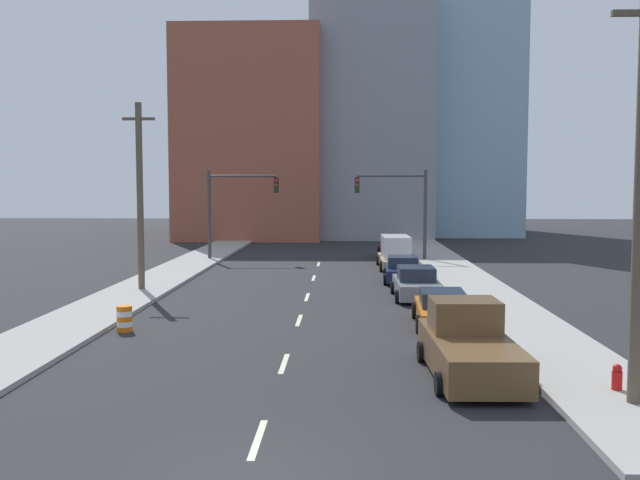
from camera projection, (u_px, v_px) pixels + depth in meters
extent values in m
plane|color=#262628|center=(244.00, 478.00, 13.06)|extent=(200.00, 200.00, 0.00)
cube|color=#9E9B93|center=(219.00, 249.00, 58.40)|extent=(3.33, 90.40, 0.17)
cube|color=#9E9B93|center=(428.00, 250.00, 57.78)|extent=(3.33, 90.40, 0.17)
cube|color=beige|center=(258.00, 439.00, 15.05)|extent=(0.16, 2.40, 0.01)
cube|color=beige|center=(284.00, 363.00, 21.41)|extent=(0.16, 2.40, 0.01)
cube|color=beige|center=(299.00, 320.00, 28.23)|extent=(0.16, 2.40, 0.01)
cube|color=beige|center=(307.00, 297.00, 34.06)|extent=(0.16, 2.40, 0.01)
cube|color=beige|center=(314.00, 278.00, 41.03)|extent=(0.16, 2.40, 0.01)
cube|color=beige|center=(318.00, 264.00, 48.16)|extent=(0.16, 2.40, 0.01)
cube|color=#9E513D|center=(255.00, 138.00, 73.33)|extent=(14.00, 16.00, 20.25)
cube|color=gray|center=(369.00, 125.00, 76.75)|extent=(12.00, 20.00, 23.64)
cube|color=#8CADC6|center=(449.00, 48.00, 79.72)|extent=(13.00, 20.00, 41.39)
cylinder|color=#38383D|center=(209.00, 216.00, 50.22)|extent=(0.24, 0.24, 6.37)
cylinder|color=#38383D|center=(242.00, 176.00, 49.92)|extent=(4.76, 0.16, 0.16)
cube|color=black|center=(276.00, 185.00, 49.88)|extent=(0.34, 0.32, 1.10)
cylinder|color=red|center=(276.00, 180.00, 49.69)|extent=(0.22, 0.04, 0.22)
cylinder|color=#593F0C|center=(276.00, 185.00, 49.71)|extent=(0.22, 0.04, 0.22)
cylinder|color=#0C3F14|center=(276.00, 190.00, 49.74)|extent=(0.22, 0.04, 0.22)
cylinder|color=#38383D|center=(425.00, 216.00, 49.67)|extent=(0.24, 0.24, 6.37)
cylinder|color=#38383D|center=(391.00, 176.00, 49.54)|extent=(4.76, 0.16, 0.16)
cube|color=black|center=(357.00, 185.00, 49.68)|extent=(0.34, 0.32, 1.10)
cylinder|color=red|center=(357.00, 180.00, 49.48)|extent=(0.22, 0.04, 0.22)
cylinder|color=#593F0C|center=(357.00, 185.00, 49.51)|extent=(0.22, 0.04, 0.22)
cylinder|color=#0C3F14|center=(357.00, 190.00, 49.53)|extent=(0.22, 0.04, 0.22)
cylinder|color=brown|center=(140.00, 198.00, 35.28)|extent=(0.32, 0.32, 9.40)
cube|color=brown|center=(138.00, 119.00, 34.98)|extent=(1.60, 0.14, 0.14)
cylinder|color=orange|center=(125.00, 329.00, 26.07)|extent=(0.56, 0.56, 0.19)
cylinder|color=white|center=(125.00, 324.00, 26.05)|extent=(0.56, 0.56, 0.19)
cylinder|color=orange|center=(124.00, 319.00, 26.04)|extent=(0.56, 0.56, 0.19)
cylinder|color=white|center=(124.00, 314.00, 26.02)|extent=(0.56, 0.56, 0.19)
cylinder|color=orange|center=(124.00, 308.00, 26.01)|extent=(0.56, 0.56, 0.19)
cylinder|color=red|center=(617.00, 384.00, 18.07)|extent=(0.26, 0.26, 0.65)
sphere|color=red|center=(617.00, 369.00, 18.04)|extent=(0.23, 0.23, 0.23)
cube|color=brown|center=(470.00, 354.00, 19.84)|extent=(2.33, 5.68, 0.97)
cube|color=brown|center=(465.00, 315.00, 20.61)|extent=(1.96, 1.74, 0.93)
cylinder|color=black|center=(421.00, 352.00, 21.62)|extent=(0.24, 0.62, 0.62)
cylinder|color=black|center=(495.00, 352.00, 21.60)|extent=(0.24, 0.62, 0.62)
cylinder|color=black|center=(440.00, 384.00, 18.14)|extent=(0.24, 0.62, 0.62)
cylinder|color=black|center=(528.00, 384.00, 18.12)|extent=(0.24, 0.62, 0.62)
cube|color=orange|center=(442.00, 313.00, 27.14)|extent=(2.04, 4.70, 0.60)
cube|color=#1E2838|center=(442.00, 298.00, 27.09)|extent=(1.71, 2.15, 0.57)
cylinder|color=black|center=(415.00, 310.00, 28.65)|extent=(0.25, 0.67, 0.66)
cylinder|color=black|center=(463.00, 311.00, 28.50)|extent=(0.25, 0.67, 0.66)
cylinder|color=black|center=(419.00, 324.00, 25.80)|extent=(0.25, 0.67, 0.66)
cylinder|color=black|center=(472.00, 325.00, 25.65)|extent=(0.25, 0.67, 0.66)
cube|color=slate|center=(416.00, 287.00, 33.67)|extent=(1.93, 4.68, 0.71)
cube|color=#1E2838|center=(416.00, 273.00, 33.62)|extent=(1.68, 2.11, 0.63)
cylinder|color=black|center=(393.00, 287.00, 35.16)|extent=(0.22, 0.61, 0.60)
cylinder|color=black|center=(433.00, 288.00, 35.10)|extent=(0.22, 0.61, 0.60)
cylinder|color=black|center=(398.00, 297.00, 32.27)|extent=(0.22, 0.61, 0.60)
cylinder|color=black|center=(441.00, 297.00, 32.21)|extent=(0.22, 0.61, 0.60)
cube|color=#141E47|center=(403.00, 273.00, 39.42)|extent=(2.04, 4.48, 0.66)
cube|color=#1E2838|center=(403.00, 262.00, 39.37)|extent=(1.71, 2.05, 0.60)
cylinder|color=black|center=(385.00, 273.00, 40.87)|extent=(0.25, 0.63, 0.62)
cylinder|color=black|center=(419.00, 273.00, 40.71)|extent=(0.25, 0.63, 0.62)
cylinder|color=black|center=(386.00, 279.00, 38.16)|extent=(0.25, 0.63, 0.62)
cylinder|color=black|center=(421.00, 280.00, 38.00)|extent=(0.25, 0.63, 0.62)
cube|color=tan|center=(395.00, 261.00, 45.77)|extent=(2.00, 6.01, 0.55)
cube|color=silver|center=(396.00, 247.00, 45.40)|extent=(1.74, 3.73, 1.38)
cylinder|color=black|center=(378.00, 260.00, 47.65)|extent=(0.23, 0.68, 0.68)
cylinder|color=black|center=(408.00, 260.00, 47.61)|extent=(0.23, 0.68, 0.68)
cylinder|color=black|center=(381.00, 266.00, 43.95)|extent=(0.23, 0.68, 0.68)
cylinder|color=black|center=(414.00, 266.00, 43.91)|extent=(0.23, 0.68, 0.68)
cube|color=maroon|center=(393.00, 251.00, 52.23)|extent=(1.95, 4.47, 0.63)
cube|color=#1E2838|center=(393.00, 243.00, 52.18)|extent=(1.63, 2.05, 0.59)
cylinder|color=black|center=(379.00, 252.00, 53.59)|extent=(0.25, 0.70, 0.69)
cylinder|color=black|center=(403.00, 252.00, 53.61)|extent=(0.25, 0.70, 0.69)
cylinder|color=black|center=(383.00, 255.00, 50.87)|extent=(0.25, 0.70, 0.69)
cylinder|color=black|center=(408.00, 255.00, 50.90)|extent=(0.25, 0.70, 0.69)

